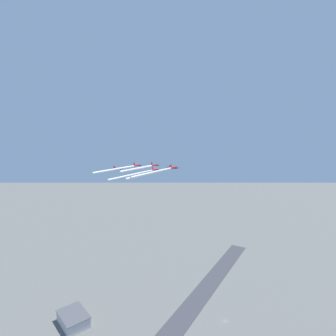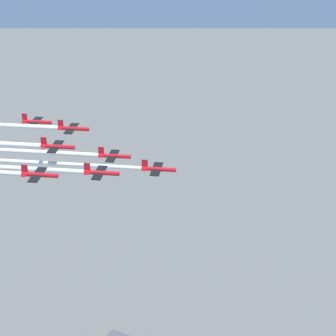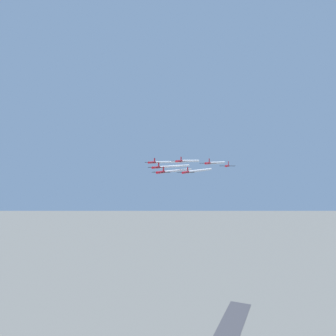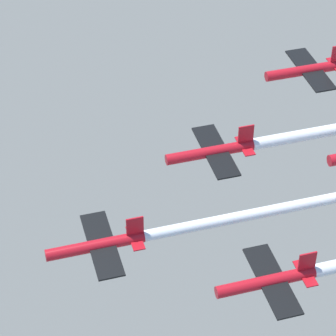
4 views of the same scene
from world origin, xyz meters
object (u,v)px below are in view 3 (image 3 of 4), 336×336
at_px(jet_1, 186,172).
at_px(jet_2, 156,167).
at_px(jet_6, 227,166).
at_px(jet_0, 161,172).
at_px(jet_4, 179,161).
at_px(jet_5, 152,162).
at_px(jet_3, 208,163).

xyz_separation_m(jet_1, jet_2, (-15.03, -5.75, 2.32)).
bearing_deg(jet_6, jet_0, 59.53).
distance_m(jet_2, jet_4, 16.18).
bearing_deg(jet_2, jet_5, -59.53).
xyz_separation_m(jet_1, jet_4, (-12.40, 9.90, 5.49)).
height_order(jet_5, jet_6, jet_5).
height_order(jet_4, jet_6, jet_4).
xyz_separation_m(jet_4, jet_6, (17.65, 21.40, -2.68)).
bearing_deg(jet_2, jet_1, 180.00).
height_order(jet_1, jet_2, jet_2).
xyz_separation_m(jet_1, jet_5, (-27.43, 4.15, 4.72)).
relative_size(jet_1, jet_4, 1.00).
height_order(jet_2, jet_4, jet_4).
relative_size(jet_0, jet_3, 1.00).
bearing_deg(jet_3, jet_1, 59.53).
height_order(jet_2, jet_5, jet_5).
xyz_separation_m(jet_0, jet_5, (-24.80, 19.80, 4.25)).
relative_size(jet_1, jet_6, 1.00).
xyz_separation_m(jet_0, jet_6, (7.88, 46.94, 2.34)).
relative_size(jet_2, jet_5, 1.00).
xyz_separation_m(jet_2, jet_4, (2.63, 15.65, 3.17)).
bearing_deg(jet_6, jet_1, 59.53).
distance_m(jet_4, jet_5, 16.11).
height_order(jet_0, jet_3, jet_3).
bearing_deg(jet_3, jet_4, -0.00).
bearing_deg(jet_6, jet_5, 18.78).
bearing_deg(jet_1, jet_2, -0.00).
height_order(jet_2, jet_6, jet_6).
height_order(jet_1, jet_3, jet_3).
bearing_deg(jet_0, jet_3, -120.47).
xyz_separation_m(jet_0, jet_3, (5.25, 31.29, 3.97)).
bearing_deg(jet_0, jet_5, -59.53).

